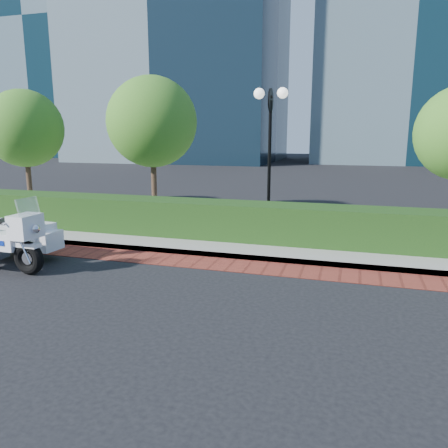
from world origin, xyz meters
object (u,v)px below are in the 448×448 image
(tree_b, at_px, (152,122))
(police_motorcycle, at_px, (1,232))
(lamppost, at_px, (270,136))
(tree_a, at_px, (24,129))

(tree_b, xyz_separation_m, police_motorcycle, (-0.82, -6.47, -2.65))
(lamppost, relative_size, tree_a, 0.92)
(tree_a, relative_size, tree_b, 0.94)
(lamppost, relative_size, police_motorcycle, 1.49)
(lamppost, xyz_separation_m, tree_a, (-10.00, 1.30, 0.26))
(tree_b, relative_size, police_motorcycle, 1.73)
(lamppost, height_order, police_motorcycle, lamppost)
(lamppost, bearing_deg, police_motorcycle, -135.80)
(lamppost, bearing_deg, tree_a, 172.59)
(tree_b, bearing_deg, lamppost, -16.11)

